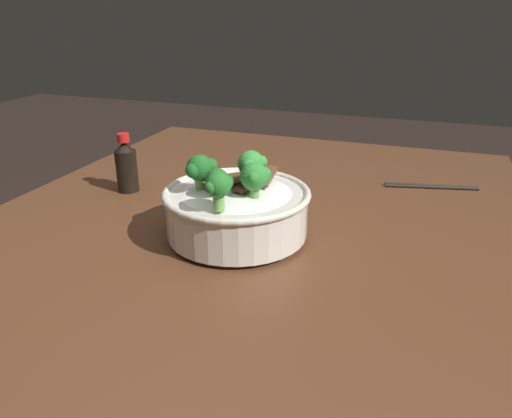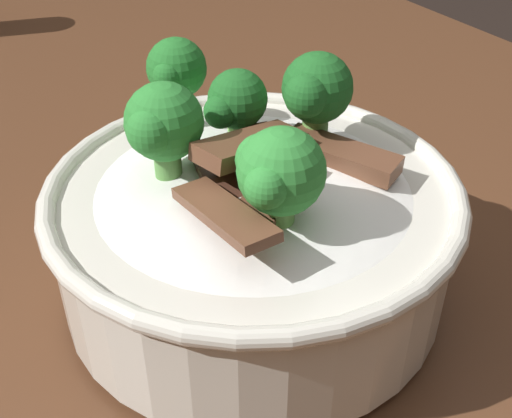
# 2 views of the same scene
# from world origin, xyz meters

# --- Properties ---
(dining_table) EXTENTS (1.56, 1.05, 0.82)m
(dining_table) POSITION_xyz_m (0.00, 0.00, 0.73)
(dining_table) COLOR #56331E
(dining_table) RESTS_ON ground
(rice_bowl) EXTENTS (0.26, 0.26, 0.15)m
(rice_bowl) POSITION_xyz_m (-0.05, -0.00, 0.89)
(rice_bowl) COLOR silver
(rice_bowl) RESTS_ON dining_table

